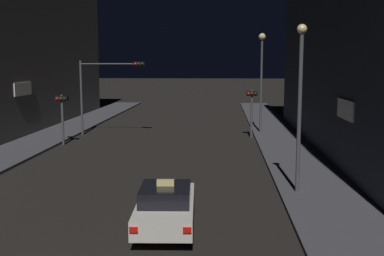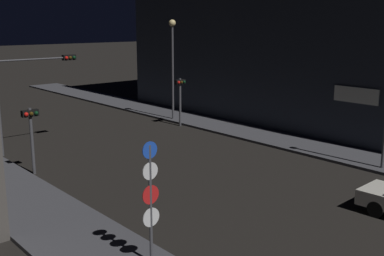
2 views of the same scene
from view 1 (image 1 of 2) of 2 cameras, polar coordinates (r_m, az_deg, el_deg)
sidewalk_left at (r=36.52m, az=-16.04°, el=-0.68°), size 3.37×54.13×0.15m
sidewalk_right at (r=34.63m, az=10.32°, el=-0.96°), size 3.37×54.13×0.15m
building_facade_left at (r=42.42m, az=-22.10°, el=13.31°), size 8.15×29.71×19.49m
taxi at (r=15.54m, az=-3.19°, el=-9.37°), size 2.01×4.53×1.62m
traffic_light_overhead at (r=35.14m, az=-10.43°, el=5.58°), size 4.81×0.42×5.49m
traffic_light_left_kerb at (r=31.67m, az=-15.44°, el=2.27°), size 0.80×0.42×3.29m
traffic_light_right_kerb at (r=33.74m, az=7.23°, el=2.98°), size 0.80×0.42×3.42m
street_lamp_near_block at (r=19.12m, az=12.93°, el=4.27°), size 0.39×0.39×6.68m
street_lamp_far_block at (r=35.49m, az=8.41°, el=7.49°), size 0.51×0.51×7.32m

